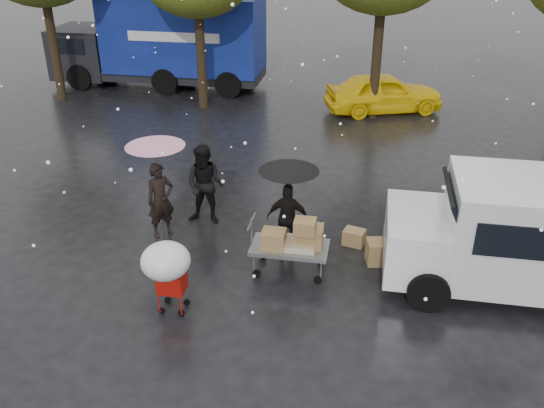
% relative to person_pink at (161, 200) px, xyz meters
% --- Properties ---
extents(ground, '(90.00, 90.00, 0.00)m').
position_rel_person_pink_xyz_m(ground, '(1.81, -1.09, -0.84)').
color(ground, black).
rests_on(ground, ground).
extents(person_pink, '(0.72, 0.71, 1.68)m').
position_rel_person_pink_xyz_m(person_pink, '(0.00, 0.00, 0.00)').
color(person_pink, black).
rests_on(person_pink, ground).
extents(person_middle, '(0.92, 0.72, 1.86)m').
position_rel_person_pink_xyz_m(person_middle, '(0.80, 0.72, 0.09)').
color(person_middle, black).
rests_on(person_middle, ground).
extents(person_black, '(0.89, 0.37, 1.52)m').
position_rel_person_pink_xyz_m(person_black, '(2.79, -0.16, -0.08)').
color(person_black, black).
rests_on(person_black, ground).
extents(umbrella_pink, '(1.23, 1.23, 2.09)m').
position_rel_person_pink_xyz_m(umbrella_pink, '(0.00, 0.00, 1.09)').
color(umbrella_pink, '#4C4C4C').
rests_on(umbrella_pink, ground).
extents(umbrella_black, '(1.20, 1.20, 1.82)m').
position_rel_person_pink_xyz_m(umbrella_black, '(2.79, -0.16, 0.83)').
color(umbrella_black, '#4C4C4C').
rests_on(umbrella_black, ground).
extents(vendor_cart, '(1.52, 0.80, 1.27)m').
position_rel_person_pink_xyz_m(vendor_cart, '(3.03, -0.95, -0.11)').
color(vendor_cart, slate).
rests_on(vendor_cart, ground).
extents(shopping_cart, '(0.84, 0.84, 1.46)m').
position_rel_person_pink_xyz_m(shopping_cart, '(1.10, -2.67, 0.22)').
color(shopping_cart, red).
rests_on(shopping_cart, ground).
extents(white_van, '(4.91, 2.18, 2.20)m').
position_rel_person_pink_xyz_m(white_van, '(7.36, -0.73, 0.32)').
color(white_van, white).
rests_on(white_van, ground).
extents(blue_truck, '(8.30, 2.60, 3.50)m').
position_rel_person_pink_xyz_m(blue_truck, '(-3.91, 11.37, 0.92)').
color(blue_truck, navy).
rests_on(blue_truck, ground).
extents(box_ground_near, '(0.61, 0.52, 0.48)m').
position_rel_person_pink_xyz_m(box_ground_near, '(4.70, -0.29, -0.60)').
color(box_ground_near, olive).
rests_on(box_ground_near, ground).
extents(box_ground_far, '(0.51, 0.44, 0.34)m').
position_rel_person_pink_xyz_m(box_ground_far, '(4.15, 0.33, -0.67)').
color(box_ground_far, olive).
rests_on(box_ground_far, ground).
extents(yellow_taxi, '(4.35, 2.91, 1.37)m').
position_rel_person_pink_xyz_m(yellow_taxi, '(4.66, 9.57, -0.15)').
color(yellow_taxi, yellow).
rests_on(yellow_taxi, ground).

